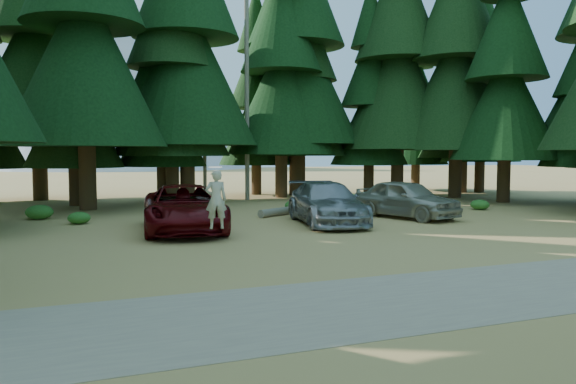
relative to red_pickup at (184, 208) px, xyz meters
name	(u,v)px	position (x,y,z in m)	size (l,w,h in m)	color
ground	(365,238)	(4.79, -3.44, -0.76)	(160.00, 160.00, 0.00)	tan
gravel_strip	(530,285)	(4.79, -9.94, -0.76)	(26.00, 3.50, 0.01)	gray
forest_belt_north	(231,200)	(4.79, 11.56, -0.76)	(36.00, 7.00, 22.00)	black
snag_front	(247,89)	(5.59, 11.06, 5.24)	(0.24, 0.24, 12.00)	#6D6757
snag_back	(204,109)	(3.59, 12.56, 4.24)	(0.20, 0.20, 10.00)	#6D6757
mountain_peak	(102,94)	(2.20, 84.79, 11.94)	(48.00, 50.00, 28.00)	#96999E
red_pickup	(184,208)	(0.00, 0.00, 0.00)	(2.53, 5.48, 1.52)	#55070B
silver_minivan_center	(327,203)	(5.18, 0.09, -0.01)	(2.10, 5.16, 1.50)	#96989D
silver_minivan_right	(406,199)	(8.87, 0.58, 0.00)	(1.79, 4.45, 1.51)	#B0AC9C
frisbee_player	(216,199)	(0.27, -3.22, 0.54)	(0.63, 0.46, 1.71)	beige
log_left	(295,209)	(5.45, 3.76, -0.60)	(0.32, 0.32, 4.53)	#6D6757
log_mid	(347,200)	(9.64, 7.06, -0.61)	(0.31, 0.31, 3.77)	#6D6757
log_right	(361,206)	(8.79, 4.11, -0.60)	(0.32, 0.32, 5.03)	#6D6757
shrub_far_left	(39,212)	(-4.57, 5.30, -0.48)	(1.02, 1.02, 0.56)	#1F5D1B
shrub_left	(182,205)	(1.15, 6.47, -0.51)	(0.91, 0.91, 0.50)	#1F5D1B
shrub_center_left	(201,209)	(1.47, 4.14, -0.46)	(1.10, 1.10, 0.60)	#1F5D1B
shrub_center_right	(294,205)	(5.81, 4.74, -0.53)	(0.86, 0.86, 0.47)	#1F5D1B
shrub_right	(351,207)	(7.95, 3.45, -0.54)	(0.80, 0.80, 0.44)	#1F5D1B
shrub_far_right	(352,200)	(9.12, 5.51, -0.47)	(1.07, 1.07, 0.59)	#1F5D1B
shrub_edge_west	(79,218)	(-3.17, 3.26, -0.54)	(0.79, 0.79, 0.44)	#1F5D1B
shrub_edge_east	(480,205)	(13.74, 2.06, -0.53)	(0.83, 0.83, 0.46)	#1F5D1B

